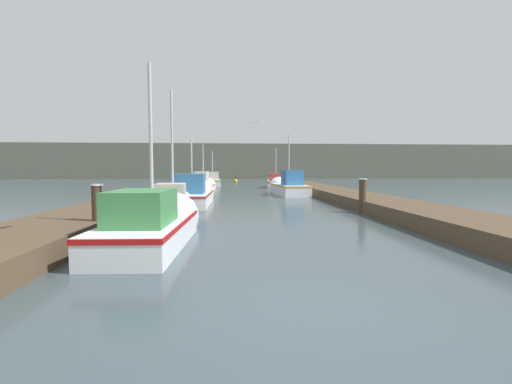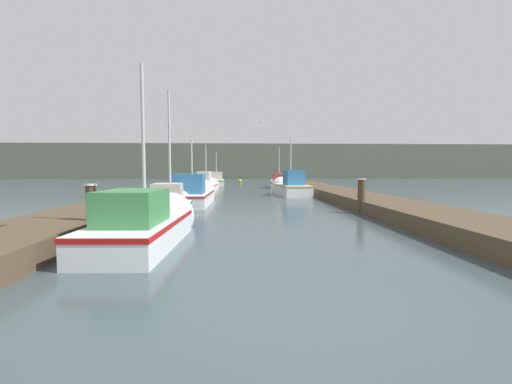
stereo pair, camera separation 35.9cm
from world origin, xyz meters
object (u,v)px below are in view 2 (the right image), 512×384
at_px(channel_buoy, 240,181).
at_px(mooring_piling_1, 361,196).
at_px(fishing_boat_4, 206,185).
at_px(fishing_boat_6, 216,181).
at_px(fishing_boat_3, 289,187).
at_px(seagull_lead, 258,122).
at_px(mooring_piling_0, 92,212).
at_px(fishing_boat_2, 193,195).
at_px(fishing_boat_0, 147,224).
at_px(fishing_boat_5, 279,182).
at_px(fishing_boat_1, 171,207).

bearing_deg(channel_buoy, mooring_piling_1, -80.96).
bearing_deg(fishing_boat_4, fishing_boat_6, 92.38).
bearing_deg(fishing_boat_3, seagull_lead, 101.89).
xyz_separation_m(mooring_piling_0, channel_buoy, (3.75, 33.80, -0.55)).
distance_m(fishing_boat_3, seagull_lead, 7.94).
bearing_deg(fishing_boat_6, fishing_boat_4, -95.23).
xyz_separation_m(fishing_boat_2, channel_buoy, (2.41, 25.03, -0.29)).
height_order(fishing_boat_4, channel_buoy, fishing_boat_4).
height_order(fishing_boat_0, mooring_piling_0, fishing_boat_0).
distance_m(fishing_boat_4, mooring_piling_1, 15.70).
relative_size(fishing_boat_4, mooring_piling_0, 3.59).
xyz_separation_m(fishing_boat_3, fishing_boat_6, (-5.71, 12.85, -0.07)).
relative_size(fishing_boat_3, fishing_boat_5, 0.91).
bearing_deg(fishing_boat_6, mooring_piling_0, -96.51).
relative_size(fishing_boat_3, mooring_piling_1, 3.95).
bearing_deg(fishing_boat_1, fishing_boat_5, 68.06).
distance_m(fishing_boat_3, fishing_boat_6, 14.06).
height_order(mooring_piling_1, channel_buoy, mooring_piling_1).
relative_size(fishing_boat_0, fishing_boat_1, 0.99).
bearing_deg(fishing_boat_0, mooring_piling_0, 167.89).
height_order(fishing_boat_6, mooring_piling_0, fishing_boat_6).
height_order(fishing_boat_2, fishing_boat_5, fishing_boat_5).
height_order(fishing_boat_2, mooring_piling_0, fishing_boat_2).
relative_size(fishing_boat_4, fishing_boat_6, 0.99).
distance_m(fishing_boat_0, fishing_boat_4, 18.80).
height_order(channel_buoy, seagull_lead, seagull_lead).
distance_m(fishing_boat_0, fishing_boat_1, 4.16).
height_order(mooring_piling_0, seagull_lead, seagull_lead).
bearing_deg(mooring_piling_1, fishing_boat_5, 93.31).
bearing_deg(fishing_boat_3, fishing_boat_5, 82.74).
height_order(fishing_boat_1, seagull_lead, seagull_lead).
bearing_deg(fishing_boat_1, mooring_piling_0, -111.71).
distance_m(fishing_boat_3, mooring_piling_0, 15.74).
relative_size(fishing_boat_1, mooring_piling_1, 3.56).
bearing_deg(fishing_boat_4, mooring_piling_0, -89.48).
bearing_deg(fishing_boat_0, channel_buoy, 88.51).
bearing_deg(fishing_boat_6, mooring_piling_1, -76.14).
bearing_deg(fishing_boat_5, fishing_boat_6, 150.99).
xyz_separation_m(fishing_boat_1, mooring_piling_0, (-1.20, -3.78, 0.31)).
height_order(fishing_boat_1, mooring_piling_1, fishing_boat_1).
height_order(fishing_boat_0, fishing_boat_6, fishing_boat_0).
distance_m(fishing_boat_2, mooring_piling_0, 8.88).
distance_m(fishing_boat_4, mooring_piling_0, 18.46).
xyz_separation_m(fishing_boat_5, mooring_piling_1, (1.07, -18.41, 0.25)).
relative_size(channel_buoy, seagull_lead, 1.86).
bearing_deg(fishing_boat_5, mooring_piling_0, -103.34).
bearing_deg(fishing_boat_5, fishing_boat_1, -103.38).
xyz_separation_m(fishing_boat_4, fishing_boat_6, (0.22, 8.53, 0.02)).
distance_m(fishing_boat_2, fishing_boat_5, 15.41).
height_order(fishing_boat_0, channel_buoy, fishing_boat_0).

